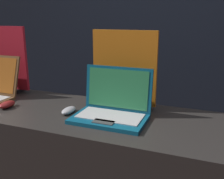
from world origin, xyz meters
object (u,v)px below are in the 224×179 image
object	(u,v)px
laptop_middle	(113,107)
promo_stand_middle	(124,72)
mouse_front	(7,104)
mouse_middle	(69,110)
promo_stand_front	(9,61)

from	to	relation	value
laptop_middle	promo_stand_middle	bearing A→B (deg)	90.00
promo_stand_middle	mouse_front	bearing A→B (deg)	-157.62
mouse_middle	promo_stand_middle	world-z (taller)	promo_stand_middle
promo_stand_middle	mouse_middle	bearing A→B (deg)	-140.22
mouse_front	promo_stand_front	size ratio (longest dim) A/B	0.25
promo_stand_front	mouse_middle	size ratio (longest dim) A/B	3.94
laptop_middle	mouse_middle	distance (m)	0.25
mouse_front	promo_stand_middle	xyz separation A→B (m)	(0.63, 0.26, 0.19)
mouse_front	promo_stand_front	bearing A→B (deg)	127.89
mouse_middle	promo_stand_middle	size ratio (longest dim) A/B	0.26
promo_stand_front	promo_stand_middle	size ratio (longest dim) A/B	1.02
promo_stand_front	mouse_middle	distance (m)	0.67
promo_stand_middle	promo_stand_front	bearing A→B (deg)	178.24
mouse_front	mouse_middle	world-z (taller)	mouse_front
mouse_front	laptop_middle	xyz separation A→B (m)	(0.63, 0.08, 0.04)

